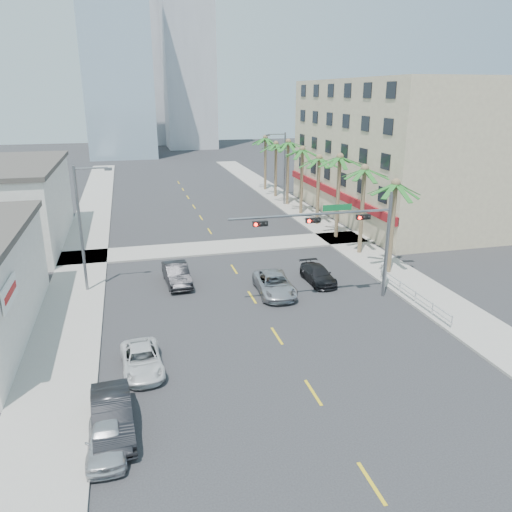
{
  "coord_description": "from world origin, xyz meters",
  "views": [
    {
      "loc": [
        -7.79,
        -21.22,
        13.64
      ],
      "look_at": [
        -0.08,
        8.59,
        3.5
      ],
      "focal_mm": 35.0,
      "sensor_mm": 36.0,
      "label": 1
    }
  ],
  "objects_px": {
    "car_parked_mid": "(112,416)",
    "car_lane_center": "(274,284)",
    "car_parked_near": "(106,437)",
    "pedestrian": "(384,268)",
    "car_parked_far": "(142,360)",
    "car_lane_left": "(177,274)",
    "traffic_signal_mast": "(345,229)",
    "car_lane_right": "(318,274)"
  },
  "relations": [
    {
      "from": "pedestrian",
      "to": "traffic_signal_mast",
      "type": "bearing_deg",
      "value": 26.18
    },
    {
      "from": "pedestrian",
      "to": "car_parked_mid",
      "type": "bearing_deg",
      "value": 29.77
    },
    {
      "from": "car_parked_near",
      "to": "car_lane_left",
      "type": "relative_size",
      "value": 0.81
    },
    {
      "from": "car_lane_center",
      "to": "pedestrian",
      "type": "height_order",
      "value": "pedestrian"
    },
    {
      "from": "traffic_signal_mast",
      "to": "car_parked_mid",
      "type": "distance_m",
      "value": 18.8
    },
    {
      "from": "car_lane_left",
      "to": "pedestrian",
      "type": "bearing_deg",
      "value": -15.5
    },
    {
      "from": "traffic_signal_mast",
      "to": "car_parked_near",
      "type": "xyz_separation_m",
      "value": [
        -15.18,
        -11.71,
        -4.41
      ]
    },
    {
      "from": "car_lane_left",
      "to": "car_lane_center",
      "type": "relative_size",
      "value": 0.91
    },
    {
      "from": "pedestrian",
      "to": "car_lane_right",
      "type": "bearing_deg",
      "value": -14.6
    },
    {
      "from": "car_parked_near",
      "to": "car_lane_center",
      "type": "xyz_separation_m",
      "value": [
        11.1,
        14.05,
        0.07
      ]
    },
    {
      "from": "car_parked_far",
      "to": "car_lane_right",
      "type": "distance_m",
      "value": 16.36
    },
    {
      "from": "car_parked_mid",
      "to": "car_parked_far",
      "type": "distance_m",
      "value": 4.87
    },
    {
      "from": "traffic_signal_mast",
      "to": "car_lane_right",
      "type": "distance_m",
      "value": 5.76
    },
    {
      "from": "car_parked_near",
      "to": "car_parked_far",
      "type": "height_order",
      "value": "car_parked_near"
    },
    {
      "from": "car_parked_mid",
      "to": "car_lane_center",
      "type": "height_order",
      "value": "car_parked_mid"
    },
    {
      "from": "car_lane_center",
      "to": "car_lane_left",
      "type": "bearing_deg",
      "value": 154.01
    },
    {
      "from": "traffic_signal_mast",
      "to": "car_parked_mid",
      "type": "relative_size",
      "value": 2.38
    },
    {
      "from": "car_parked_far",
      "to": "car_parked_near",
      "type": "bearing_deg",
      "value": -108.37
    },
    {
      "from": "car_parked_mid",
      "to": "car_parked_far",
      "type": "height_order",
      "value": "car_parked_mid"
    },
    {
      "from": "traffic_signal_mast",
      "to": "car_lane_center",
      "type": "xyz_separation_m",
      "value": [
        -4.08,
        2.34,
        -4.34
      ]
    },
    {
      "from": "car_lane_right",
      "to": "pedestrian",
      "type": "relative_size",
      "value": 2.52
    },
    {
      "from": "traffic_signal_mast",
      "to": "car_lane_left",
      "type": "height_order",
      "value": "traffic_signal_mast"
    },
    {
      "from": "car_parked_far",
      "to": "traffic_signal_mast",
      "type": "bearing_deg",
      "value": 20.34
    },
    {
      "from": "car_parked_mid",
      "to": "car_lane_right",
      "type": "relative_size",
      "value": 1.09
    },
    {
      "from": "car_parked_far",
      "to": "pedestrian",
      "type": "distance_m",
      "value": 20.2
    },
    {
      "from": "car_parked_mid",
      "to": "car_lane_left",
      "type": "height_order",
      "value": "car_lane_left"
    },
    {
      "from": "car_lane_left",
      "to": "car_parked_far",
      "type": "bearing_deg",
      "value": -107.85
    },
    {
      "from": "car_parked_near",
      "to": "car_parked_mid",
      "type": "relative_size",
      "value": 0.82
    },
    {
      "from": "car_parked_mid",
      "to": "car_lane_center",
      "type": "xyz_separation_m",
      "value": [
        10.89,
        12.88,
        -0.05
      ]
    },
    {
      "from": "car_lane_left",
      "to": "car_lane_center",
      "type": "xyz_separation_m",
      "value": [
        6.5,
        -3.63,
        -0.06
      ]
    },
    {
      "from": "traffic_signal_mast",
      "to": "car_lane_right",
      "type": "relative_size",
      "value": 2.6
    },
    {
      "from": "traffic_signal_mast",
      "to": "car_parked_near",
      "type": "height_order",
      "value": "traffic_signal_mast"
    },
    {
      "from": "car_parked_mid",
      "to": "car_parked_near",
      "type": "bearing_deg",
      "value": -104.33
    },
    {
      "from": "pedestrian",
      "to": "car_parked_far",
      "type": "bearing_deg",
      "value": 20.97
    },
    {
      "from": "car_lane_left",
      "to": "pedestrian",
      "type": "height_order",
      "value": "pedestrian"
    },
    {
      "from": "car_parked_mid",
      "to": "pedestrian",
      "type": "distance_m",
      "value": 23.73
    },
    {
      "from": "car_lane_center",
      "to": "car_lane_right",
      "type": "bearing_deg",
      "value": 22.37
    },
    {
      "from": "car_lane_right",
      "to": "traffic_signal_mast",
      "type": "bearing_deg",
      "value": -87.13
    },
    {
      "from": "car_lane_left",
      "to": "car_parked_near",
      "type": "bearing_deg",
      "value": -108.22
    },
    {
      "from": "traffic_signal_mast",
      "to": "car_lane_right",
      "type": "xyz_separation_m",
      "value": [
        -0.28,
        3.66,
        -4.44
      ]
    },
    {
      "from": "car_lane_right",
      "to": "car_parked_near",
      "type": "bearing_deg",
      "value": -135.69
    },
    {
      "from": "car_lane_left",
      "to": "pedestrian",
      "type": "distance_m",
      "value": 15.6
    }
  ]
}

